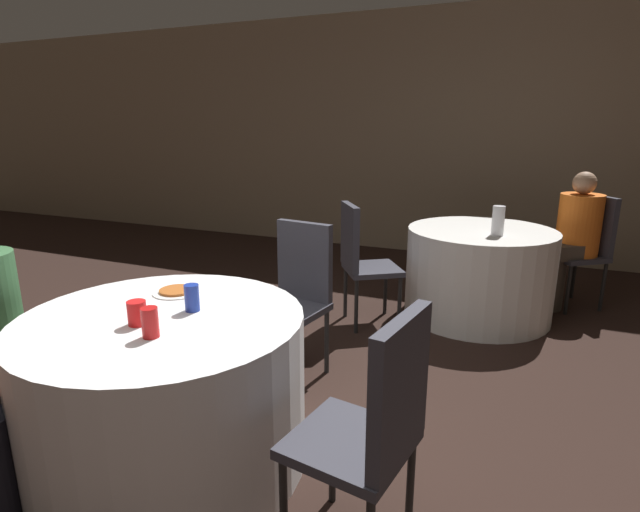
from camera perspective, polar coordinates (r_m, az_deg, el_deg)
The scene contains 15 objects.
ground_plane at distance 2.57m, azimuth -11.88°, elevation -22.23°, with size 16.00×16.00×0.00m, color black.
wall_back at distance 6.15m, azimuth 11.84°, elevation 13.34°, with size 16.00×0.06×2.80m.
table_near at distance 2.45m, azimuth -17.02°, elevation -14.48°, with size 1.25×1.25×0.72m.
table_far at distance 4.25m, azimuth 17.66°, elevation -1.85°, with size 1.16×1.16×0.72m.
chair_near_north at distance 3.08m, azimuth -2.63°, elevation -3.47°, with size 0.46×0.46×0.96m.
chair_near_east at distance 1.78m, azimuth 6.37°, elevation -18.20°, with size 0.46×0.46×0.96m.
chair_far_northeast at distance 4.79m, azimuth 28.16°, elevation 1.45°, with size 0.56×0.56×0.96m.
chair_far_southwest at distance 3.82m, azimuth 4.66°, elevation 0.19°, with size 0.56×0.56×0.96m.
person_orange_shirt at distance 4.68m, azimuth 26.66°, elevation 1.64°, with size 0.48×0.46×1.16m.
person_green_jacket at distance 2.87m, azimuth -32.75°, elevation -6.91°, with size 0.50×0.36×1.16m.
pizza_plate_near at distance 2.58m, azimuth -16.05°, elevation -3.88°, with size 0.23×0.23×0.02m.
soda_can_red at distance 2.07m, azimuth -18.85°, elevation -7.21°, with size 0.07×0.07×0.12m.
soda_can_blue at distance 2.30m, azimuth -14.43°, elevation -4.65°, with size 0.07×0.07×0.12m.
cup_near at distance 2.22m, azimuth -20.19°, elevation -6.13°, with size 0.08×0.08×0.10m.
bottle_far at distance 3.96m, azimuth 19.69°, elevation 3.82°, with size 0.09×0.09×0.22m.
Camera 1 is at (1.23, -1.65, 1.54)m, focal length 28.00 mm.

